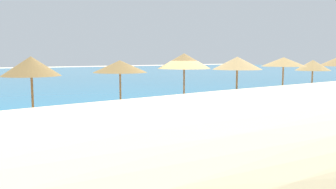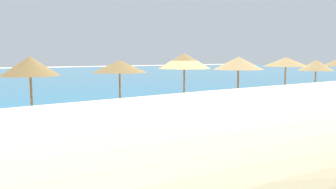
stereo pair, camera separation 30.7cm
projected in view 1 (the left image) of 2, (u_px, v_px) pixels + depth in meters
ground_plane at (188, 121)px, 14.10m from camera, size 160.00×160.00×0.00m
sea_water at (12, 76)px, 47.23m from camera, size 160.00×66.42×0.01m
beach_umbrella_2 at (31, 66)px, 11.00m from camera, size 1.91×1.91×2.70m
beach_umbrella_3 at (120, 67)px, 13.37m from camera, size 2.17×2.17×2.54m
beach_umbrella_4 at (184, 61)px, 14.78m from camera, size 2.34×2.34×2.83m
beach_umbrella_5 at (237, 63)px, 16.76m from camera, size 2.48×2.48×2.68m
beach_umbrella_6 at (283, 62)px, 18.33m from camera, size 2.40×2.40×2.65m
beach_umbrella_7 at (313, 65)px, 20.11m from camera, size 2.05×2.05×2.49m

